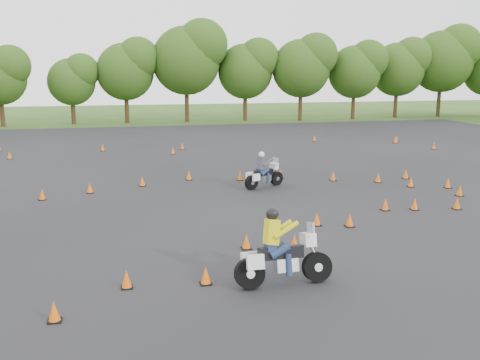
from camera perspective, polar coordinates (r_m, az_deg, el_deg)
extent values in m
plane|color=#2D5119|center=(17.39, 3.00, -6.49)|extent=(140.00, 140.00, 0.00)
plane|color=black|center=(22.99, -1.13, -1.93)|extent=(62.00, 62.00, 0.00)
cone|color=#E05709|center=(16.59, 5.81, -6.60)|extent=(0.26, 0.26, 0.45)
cone|color=#E05709|center=(19.13, 8.20, -4.17)|extent=(0.26, 0.26, 0.45)
cone|color=#E05709|center=(37.18, -6.17, 3.60)|extent=(0.26, 0.26, 0.45)
cone|color=#E05709|center=(28.28, 17.26, 0.59)|extent=(0.26, 0.26, 0.45)
cone|color=#E05709|center=(26.94, 9.90, 0.41)|extent=(0.26, 0.26, 0.45)
cone|color=#E05709|center=(26.70, 21.31, -0.32)|extent=(0.26, 0.26, 0.45)
cone|color=#E05709|center=(25.69, -10.39, -0.16)|extent=(0.26, 0.26, 0.45)
cone|color=#E05709|center=(12.70, -19.22, -13.13)|extent=(0.26, 0.26, 0.45)
cone|color=#E05709|center=(26.60, 0.00, 0.44)|extent=(0.26, 0.26, 0.45)
cone|color=#E05709|center=(37.49, -14.45, 3.37)|extent=(0.26, 0.26, 0.45)
cone|color=#E05709|center=(22.11, 18.14, -2.48)|extent=(0.26, 0.26, 0.45)
cone|color=#E05709|center=(21.71, 15.24, -2.56)|extent=(0.26, 0.26, 0.45)
cone|color=#E05709|center=(14.01, -12.01, -10.34)|extent=(0.26, 0.26, 0.45)
cone|color=#E05709|center=(35.21, -7.17, 3.13)|extent=(0.26, 0.26, 0.45)
cone|color=#E05709|center=(13.97, -3.67, -10.15)|extent=(0.26, 0.26, 0.45)
cone|color=#E05709|center=(26.98, 14.52, 0.22)|extent=(0.26, 0.26, 0.45)
cone|color=#E05709|center=(41.92, 16.23, 4.12)|extent=(0.26, 0.26, 0.45)
cone|color=#E05709|center=(35.99, -23.37, 2.44)|extent=(0.26, 0.26, 0.45)
cone|color=#E05709|center=(19.19, 11.63, -4.25)|extent=(0.26, 0.26, 0.45)
cone|color=#E05709|center=(16.54, 0.67, -6.61)|extent=(0.26, 0.26, 0.45)
cone|color=#E05709|center=(26.84, -5.48, 0.49)|extent=(0.26, 0.26, 0.45)
cone|color=#E05709|center=(26.36, 17.76, -0.23)|extent=(0.26, 0.26, 0.45)
cone|color=#E05709|center=(22.79, 22.15, -2.35)|extent=(0.26, 0.26, 0.45)
cone|color=#E05709|center=(25.22, 22.39, -1.08)|extent=(0.26, 0.26, 0.45)
cone|color=#E05709|center=(27.07, 4.32, 0.61)|extent=(0.26, 0.26, 0.45)
cone|color=#E05709|center=(24.79, -15.72, -0.84)|extent=(0.26, 0.26, 0.45)
cone|color=#E05709|center=(41.69, 7.95, 4.43)|extent=(0.26, 0.26, 0.45)
cone|color=#E05709|center=(42.71, 16.35, 4.24)|extent=(0.26, 0.26, 0.45)
cone|color=#E05709|center=(39.42, 19.98, 3.43)|extent=(0.26, 0.26, 0.45)
cone|color=#E05709|center=(24.13, -20.35, -1.47)|extent=(0.26, 0.26, 0.45)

